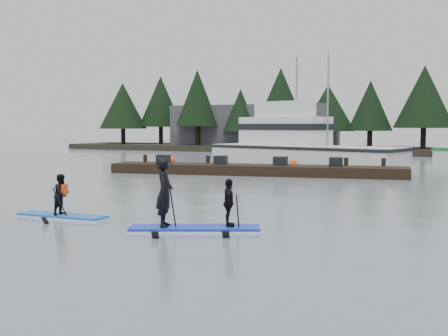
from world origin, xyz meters
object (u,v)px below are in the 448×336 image
at_px(fishing_boat_large, 299,151).
at_px(floating_dock, 255,170).
at_px(paddleboard_duo, 190,206).
at_px(paddleboard_solo, 62,203).

relative_size(fishing_boat_large, floating_dock, 0.99).
distance_m(fishing_boat_large, floating_dock, 14.15).
bearing_deg(fishing_boat_large, floating_dock, -67.19).
xyz_separation_m(fishing_boat_large, paddleboard_duo, (6.44, -30.43, -0.00)).
xyz_separation_m(floating_dock, paddleboard_solo, (0.19, -16.17, 0.19)).
bearing_deg(floating_dock, paddleboard_solo, -99.16).
relative_size(fishing_boat_large, paddleboard_duo, 4.73).
height_order(paddleboard_solo, paddleboard_duo, paddleboard_duo).
bearing_deg(fishing_boat_large, paddleboard_duo, -62.40).
height_order(fishing_boat_large, paddleboard_solo, fishing_boat_large).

